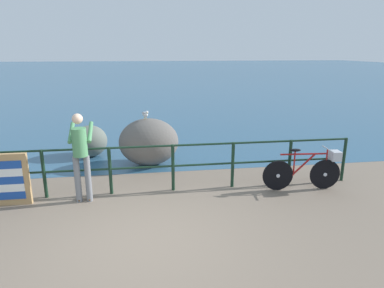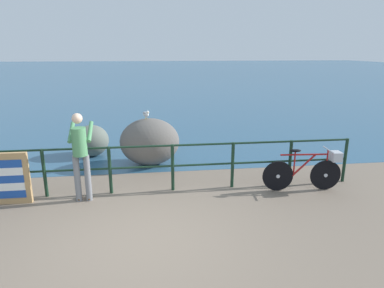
% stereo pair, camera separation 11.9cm
% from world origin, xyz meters
% --- Properties ---
extents(ground_plane, '(120.00, 120.00, 0.10)m').
position_xyz_m(ground_plane, '(0.00, 20.00, -0.05)').
color(ground_plane, '#756656').
extents(sea_surface, '(120.00, 90.00, 0.01)m').
position_xyz_m(sea_surface, '(0.00, 48.07, 0.00)').
color(sea_surface, '#2D5675').
rests_on(sea_surface, ground_plane).
extents(promenade_railing, '(9.21, 0.07, 1.02)m').
position_xyz_m(promenade_railing, '(0.00, 1.94, 0.63)').
color(promenade_railing, black).
rests_on(promenade_railing, ground_plane).
extents(bicycle, '(1.70, 0.48, 0.92)m').
position_xyz_m(bicycle, '(3.55, 1.58, 0.46)').
color(bicycle, black).
rests_on(bicycle, ground_plane).
extents(person_at_railing, '(0.45, 0.64, 1.78)m').
position_xyz_m(person_at_railing, '(-1.16, 1.66, 0.99)').
color(person_at_railing, slate).
rests_on(person_at_railing, ground_plane).
extents(folded_deckchair_stack, '(0.84, 0.10, 1.04)m').
position_xyz_m(folded_deckchair_stack, '(-2.58, 1.68, 0.52)').
color(folded_deckchair_stack, tan).
rests_on(folded_deckchair_stack, ground_plane).
extents(breakwater_boulder_main, '(1.54, 1.21, 1.23)m').
position_xyz_m(breakwater_boulder_main, '(0.19, 3.72, 0.62)').
color(breakwater_boulder_main, '#605B56').
rests_on(breakwater_boulder_main, ground).
extents(breakwater_boulder_left, '(0.95, 0.97, 0.88)m').
position_xyz_m(breakwater_boulder_left, '(-1.45, 4.71, 0.44)').
color(breakwater_boulder_left, '#60685E').
rests_on(breakwater_boulder_left, ground).
extents(seagull, '(0.21, 0.34, 0.23)m').
position_xyz_m(seagull, '(0.12, 3.66, 1.37)').
color(seagull, gold).
rests_on(seagull, breakwater_boulder_main).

